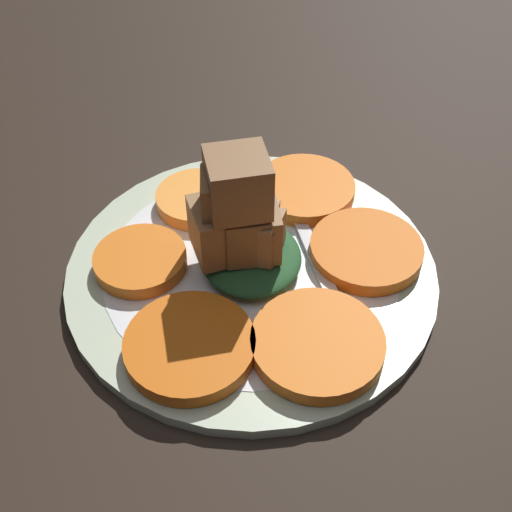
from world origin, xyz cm
name	(u,v)px	position (x,y,z in cm)	size (l,w,h in cm)	color
table_slab	(256,282)	(0.00, 0.00, 1.00)	(120.00, 120.00, 2.00)	black
plate	(256,270)	(0.00, 0.00, 2.52)	(29.74, 29.74, 1.05)	beige
carrot_slice_0	(195,346)	(-8.51, 4.39, 3.71)	(9.36, 9.36, 1.22)	#D45E12
carrot_slice_1	(323,343)	(-8.39, -4.63, 3.71)	(9.57, 9.57, 1.22)	orange
carrot_slice_2	(371,250)	(0.99, -9.32, 3.71)	(9.15, 9.15, 1.22)	#D45F12
carrot_slice_3	(309,189)	(8.86, -4.83, 3.71)	(8.97, 8.97, 1.22)	orange
carrot_slice_4	(201,199)	(7.58, 4.75, 3.71)	(7.25, 7.25, 1.22)	orange
carrot_slice_5	(145,263)	(-0.26, 8.86, 3.71)	(7.43, 7.43, 1.22)	orange
center_pile	(248,226)	(0.04, 0.64, 7.25)	(8.88, 8.98, 10.57)	#235128
fork	(327,274)	(-1.26, -5.63, 3.30)	(18.90, 5.94, 0.40)	silver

